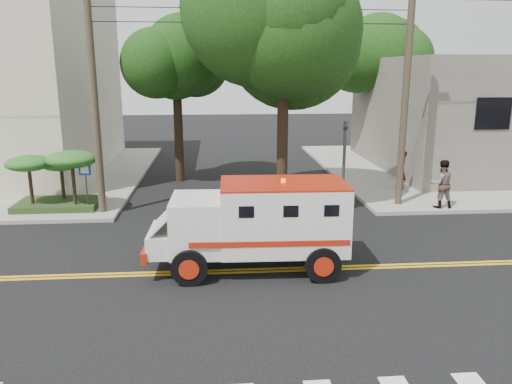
{
  "coord_description": "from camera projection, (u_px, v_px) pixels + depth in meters",
  "views": [
    {
      "loc": [
        -1.15,
        -13.12,
        5.56
      ],
      "look_at": [
        0.14,
        2.81,
        1.6
      ],
      "focal_mm": 35.0,
      "sensor_mm": 36.0,
      "label": 1
    }
  ],
  "objects": [
    {
      "name": "utility_pole_left",
      "position": [
        94.0,
        98.0,
        18.41
      ],
      "size": [
        0.28,
        0.28,
        9.0
      ],
      "primitive_type": "cylinder",
      "color": "#382D23",
      "rests_on": "ground"
    },
    {
      "name": "armored_truck",
      "position": [
        257.0,
        221.0,
        13.91
      ],
      "size": [
        5.61,
        2.38,
        2.53
      ],
      "rotation": [
        0.0,
        0.0,
        -0.03
      ],
      "color": "silver",
      "rests_on": "ground"
    },
    {
      "name": "building_right",
      "position": [
        502.0,
        113.0,
        28.09
      ],
      "size": [
        14.0,
        12.0,
        6.0
      ],
      "primitive_type": "cube",
      "color": "#615B53",
      "rests_on": "sidewalk_ne"
    },
    {
      "name": "utility_pole_right",
      "position": [
        405.0,
        96.0,
        19.53
      ],
      "size": [
        0.28,
        0.28,
        9.0
      ],
      "primitive_type": "cylinder",
      "color": "#382D23",
      "rests_on": "ground"
    },
    {
      "name": "tree_right",
      "position": [
        389.0,
        59.0,
        28.61
      ],
      "size": [
        4.8,
        4.5,
        8.2
      ],
      "color": "black",
      "rests_on": "ground"
    },
    {
      "name": "accessibility_sign",
      "position": [
        86.0,
        180.0,
        19.28
      ],
      "size": [
        0.45,
        0.1,
        2.02
      ],
      "color": "#3F3F42",
      "rests_on": "ground"
    },
    {
      "name": "tree_left",
      "position": [
        182.0,
        65.0,
        23.94
      ],
      "size": [
        4.48,
        4.2,
        7.7
      ],
      "color": "black",
      "rests_on": "ground"
    },
    {
      "name": "tree_main",
      "position": [
        297.0,
        23.0,
        18.55
      ],
      "size": [
        6.08,
        5.7,
        9.85
      ],
      "color": "black",
      "rests_on": "ground"
    },
    {
      "name": "traffic_signal",
      "position": [
        344.0,
        157.0,
        19.3
      ],
      "size": [
        0.15,
        0.18,
        3.6
      ],
      "color": "#3F3F42",
      "rests_on": "ground"
    },
    {
      "name": "palm_planter",
      "position": [
        56.0,
        171.0,
        19.55
      ],
      "size": [
        3.52,
        2.63,
        2.36
      ],
      "color": "#1E3314",
      "rests_on": "sidewalk_nw"
    },
    {
      "name": "ground",
      "position": [
        259.0,
        271.0,
        14.12
      ],
      "size": [
        100.0,
        100.0,
        0.0
      ],
      "primitive_type": "plane",
      "color": "black",
      "rests_on": "ground"
    },
    {
      "name": "pedestrian_a",
      "position": [
        401.0,
        170.0,
        22.67
      ],
      "size": [
        0.78,
        0.77,
        1.82
      ],
      "primitive_type": "imported",
      "rotation": [
        0.0,
        0.0,
        3.91
      ],
      "color": "gray",
      "rests_on": "sidewalk_ne"
    },
    {
      "name": "sidewalk_ne",
      "position": [
        476.0,
        168.0,
        28.23
      ],
      "size": [
        17.0,
        17.0,
        0.15
      ],
      "primitive_type": "cube",
      "color": "gray",
      "rests_on": "ground"
    },
    {
      "name": "pedestrian_b",
      "position": [
        442.0,
        184.0,
        19.79
      ],
      "size": [
        0.95,
        0.75,
        1.93
      ],
      "primitive_type": "imported",
      "rotation": [
        0.0,
        0.0,
        3.12
      ],
      "color": "gray",
      "rests_on": "sidewalk_ne"
    }
  ]
}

